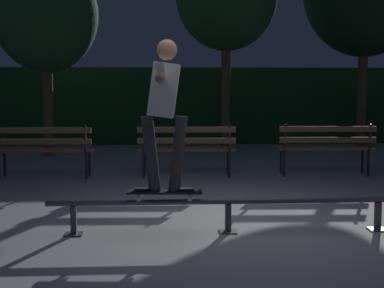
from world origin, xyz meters
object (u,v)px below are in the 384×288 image
(skateboard, at_px, (165,192))
(skateboarder, at_px, (164,102))
(park_bench_left_center, at_px, (186,145))
(park_bench_right_center, at_px, (326,144))
(grind_rail, at_px, (228,206))
(tree_far_left, at_px, (46,16))
(park_bench_leftmost, at_px, (43,146))

(skateboard, xyz_separation_m, skateboarder, (0.00, -0.00, 0.94))
(park_bench_left_center, distance_m, park_bench_right_center, 2.33)
(grind_rail, height_order, tree_far_left, tree_far_left)
(skateboard, distance_m, park_bench_left_center, 3.51)
(park_bench_left_center, height_order, tree_far_left, tree_far_left)
(grind_rail, distance_m, park_bench_right_center, 4.06)
(skateboarder, bearing_deg, grind_rail, 0.02)
(skateboard, relative_size, park_bench_leftmost, 0.49)
(grind_rail, distance_m, park_bench_leftmost, 4.35)
(skateboarder, distance_m, park_bench_left_center, 3.61)
(park_bench_leftmost, xyz_separation_m, tree_far_left, (-0.46, 2.94, 2.40))
(grind_rail, relative_size, park_bench_leftmost, 2.34)
(grind_rail, xyz_separation_m, tree_far_left, (-3.05, 6.42, 2.66))
(skateboard, height_order, tree_far_left, tree_far_left)
(tree_far_left, bearing_deg, park_bench_right_center, -29.86)
(grind_rail, relative_size, park_bench_right_center, 2.34)
(skateboard, distance_m, skateboarder, 0.94)
(park_bench_left_center, bearing_deg, skateboarder, -96.53)
(skateboard, height_order, park_bench_leftmost, park_bench_leftmost)
(skateboarder, relative_size, park_bench_left_center, 0.97)
(skateboard, bearing_deg, tree_far_left, 110.35)
(skateboard, relative_size, skateboarder, 0.51)
(skateboard, bearing_deg, skateboarder, -4.01)
(grind_rail, height_order, park_bench_left_center, park_bench_left_center)
(park_bench_leftmost, xyz_separation_m, park_bench_left_center, (2.33, 0.00, 0.00))
(skateboard, distance_m, park_bench_right_center, 4.43)
(grind_rail, bearing_deg, tree_far_left, 115.39)
(park_bench_right_center, distance_m, tree_far_left, 6.37)
(park_bench_left_center, bearing_deg, park_bench_right_center, 0.00)
(grind_rail, xyz_separation_m, park_bench_right_center, (2.07, 3.49, 0.26))
(grind_rail, distance_m, skateboarder, 1.28)
(tree_far_left, bearing_deg, skateboard, -69.65)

